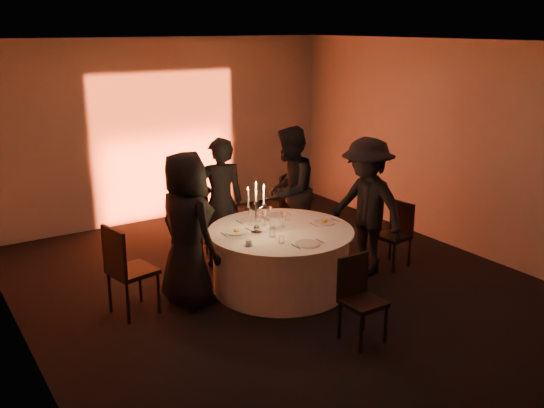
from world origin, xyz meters
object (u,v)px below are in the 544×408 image
guest_left (187,230)px  chair_left (125,266)px  chair_back_right (280,202)px  coffee_cup (249,243)px  banquet_table (281,259)px  chair_front (359,294)px  guest_right (366,207)px  chair_back_left (193,219)px  candelabra (256,215)px  guest_back_right (290,191)px  guest_back_left (220,203)px  chair_right (396,231)px

guest_left → chair_left: bearing=71.6°
chair_back_right → coffee_cup: chair_back_right is taller
banquet_table → chair_back_right: chair_back_right is taller
chair_front → guest_right: (1.23, 1.32, 0.40)m
chair_left → chair_back_left: chair_left is taller
chair_left → candelabra: size_ratio=1.63×
guest_right → guest_back_right: bearing=-168.6°
chair_back_left → guest_back_left: (0.14, -0.59, 0.37)m
guest_back_left → guest_right: (1.47, -1.26, 0.02)m
chair_left → candelabra: bearing=-110.6°
chair_back_left → coffee_cup: (-0.21, -1.93, 0.28)m
chair_back_right → guest_back_left: (-1.22, -0.40, 0.29)m
guest_right → coffee_cup: size_ratio=16.56×
chair_back_left → candelabra: 1.70m
chair_left → guest_back_left: size_ratio=0.60×
banquet_table → chair_left: bearing=170.3°
banquet_table → candelabra: candelabra is taller
guest_left → guest_back_left: size_ratio=1.03×
chair_right → coffee_cup: size_ratio=8.01×
banquet_table → coffee_cup: (-0.61, -0.25, 0.42)m
chair_back_right → chair_front: bearing=41.2°
chair_back_right → candelabra: (-1.29, -1.44, 0.39)m
chair_front → candelabra: candelabra is taller
chair_back_left → coffee_cup: size_ratio=8.37×
guest_left → candelabra: (0.83, -0.18, 0.08)m
chair_back_left → candelabra: size_ratio=1.41×
candelabra → guest_left: bearing=167.6°
chair_back_right → coffee_cup: 2.35m
chair_left → chair_back_right: bearing=-78.4°
coffee_cup → guest_back_left: bearing=75.3°
candelabra → chair_left: bearing=170.0°
guest_back_right → guest_right: bearing=70.6°
banquet_table → guest_back_right: 1.38m
banquet_table → chair_right: (1.75, -0.21, 0.11)m
chair_back_left → chair_front: size_ratio=1.02×
guest_left → chair_right: bearing=-109.7°
chair_right → guest_right: size_ratio=0.48×
chair_right → guest_right: (-0.54, 0.03, 0.42)m
chair_back_left → candelabra: (0.07, -1.63, 0.48)m
chair_left → chair_front: chair_left is taller
chair_right → candelabra: candelabra is taller
chair_back_right → chair_right: (0.79, -1.69, -0.11)m
guest_left → chair_back_right: bearing=-70.5°
guest_back_left → banquet_table: bearing=116.6°
banquet_table → chair_front: bearing=-90.6°
guest_right → coffee_cup: guest_right is taller
guest_left → guest_back_right: 2.09m
chair_back_left → guest_left: size_ratio=0.50×
guest_back_right → guest_right: size_ratio=1.01×
banquet_table → coffee_cup: 0.78m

